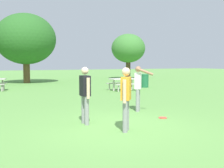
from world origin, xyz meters
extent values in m
plane|color=#609947|center=(0.00, 0.00, 0.00)|extent=(120.00, 120.00, 0.00)
cylinder|color=gray|center=(1.89, 2.00, 0.41)|extent=(0.13, 0.13, 0.82)
cylinder|color=gray|center=(1.73, 1.79, 0.41)|extent=(0.13, 0.13, 0.82)
cube|color=white|center=(1.81, 1.89, 1.11)|extent=(0.41, 0.44, 0.58)
sphere|color=#9E7051|center=(1.81, 1.89, 1.53)|extent=(0.21, 0.21, 0.21)
cylinder|color=#9E7051|center=(1.97, 2.10, 1.06)|extent=(0.09, 0.09, 0.58)
cylinder|color=#9E7051|center=(1.87, 1.52, 1.45)|extent=(0.51, 0.42, 0.28)
cylinder|color=gray|center=(-0.06, -0.56, 0.41)|extent=(0.13, 0.13, 0.82)
cylinder|color=gray|center=(0.10, -0.36, 0.41)|extent=(0.13, 0.13, 0.82)
cube|color=orange|center=(0.02, -0.46, 1.11)|extent=(0.41, 0.44, 0.58)
sphere|color=beige|center=(0.02, -0.46, 1.53)|extent=(0.21, 0.21, 0.21)
cylinder|color=beige|center=(-0.14, -0.67, 1.06)|extent=(0.09, 0.09, 0.58)
cylinder|color=beige|center=(0.17, -0.25, 1.06)|extent=(0.09, 0.09, 0.58)
cylinder|color=gray|center=(-0.65, 0.88, 0.41)|extent=(0.13, 0.13, 0.82)
cylinder|color=gray|center=(-0.65, 0.62, 0.41)|extent=(0.13, 0.13, 0.82)
cube|color=black|center=(-0.65, 0.75, 1.11)|extent=(0.22, 0.38, 0.58)
sphere|color=beige|center=(-0.65, 0.75, 1.53)|extent=(0.21, 0.21, 0.21)
cylinder|color=beige|center=(-0.65, 1.01, 1.06)|extent=(0.09, 0.09, 0.58)
cylinder|color=beige|center=(-0.65, 0.49, 1.06)|extent=(0.09, 0.09, 0.58)
cylinder|color=#E04733|center=(1.86, 0.46, 0.01)|extent=(0.27, 0.27, 0.03)
cube|color=beige|center=(4.75, 8.58, 0.74)|extent=(1.74, 0.85, 0.06)
cube|color=#B6B2A8|center=(4.78, 8.00, 0.44)|extent=(1.71, 0.35, 0.05)
cube|color=#B6B2A8|center=(4.72, 9.16, 0.44)|extent=(1.71, 0.35, 0.05)
cylinder|color=#B6B2A8|center=(4.08, 8.54, 0.35)|extent=(0.11, 0.11, 0.71)
cylinder|color=#B6B2A8|center=(4.11, 7.96, 0.21)|extent=(0.09, 0.09, 0.41)
cylinder|color=#B6B2A8|center=(4.06, 9.12, 0.21)|extent=(0.09, 0.09, 0.41)
cylinder|color=#B6B2A8|center=(5.41, 8.61, 0.35)|extent=(0.11, 0.11, 0.71)
cylinder|color=#B6B2A8|center=(5.44, 8.03, 0.21)|extent=(0.09, 0.09, 0.41)
cylinder|color=#B6B2A8|center=(5.38, 9.19, 0.21)|extent=(0.09, 0.09, 0.41)
cylinder|color=#A49F96|center=(-2.18, 11.77, 0.35)|extent=(0.11, 0.11, 0.71)
cylinder|color=#A49F96|center=(-2.28, 11.20, 0.21)|extent=(0.09, 0.09, 0.41)
cylinder|color=#A49F96|center=(-2.08, 12.34, 0.21)|extent=(0.09, 0.09, 0.41)
cylinder|color=#1E663D|center=(7.16, 9.78, 0.45)|extent=(0.56, 0.56, 0.90)
cylinder|color=#287A4B|center=(7.16, 9.78, 0.93)|extent=(0.59, 0.59, 0.06)
cylinder|color=brown|center=(0.15, 17.81, 1.20)|extent=(0.57, 0.57, 2.40)
ellipsoid|color=#286023|center=(0.15, 17.81, 3.82)|extent=(5.15, 5.15, 4.38)
cylinder|color=#4C3823|center=(11.13, 19.30, 1.17)|extent=(0.51, 0.51, 2.34)
ellipsoid|color=#3D7A33|center=(11.13, 19.30, 3.36)|extent=(3.69, 3.69, 3.14)
camera|label=1|loc=(-3.23, -6.38, 1.76)|focal=42.72mm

